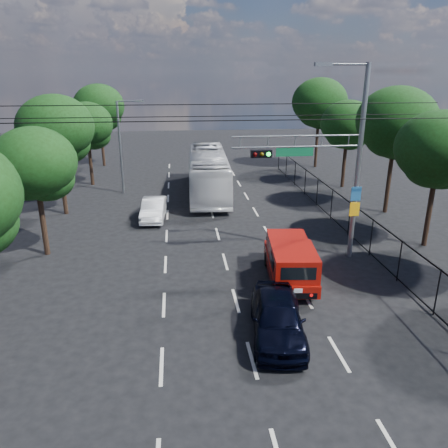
{
  "coord_description": "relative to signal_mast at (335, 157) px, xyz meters",
  "views": [
    {
      "loc": [
        -2.27,
        -12.07,
        9.11
      ],
      "look_at": [
        -0.3,
        5.8,
        2.8
      ],
      "focal_mm": 35.0,
      "sensor_mm": 36.0,
      "label": 1
    }
  ],
  "objects": [
    {
      "name": "fence_right",
      "position": [
        2.32,
        4.18,
        -4.21
      ],
      "size": [
        0.06,
        34.03,
        2.0
      ],
      "color": "black",
      "rests_on": "ground"
    },
    {
      "name": "white_bus",
      "position": [
        -5.13,
        13.11,
        -3.56
      ],
      "size": [
        3.32,
        12.16,
        3.36
      ],
      "primitive_type": "imported",
      "rotation": [
        0.0,
        0.0,
        -0.04
      ],
      "color": "silver",
      "rests_on": "ground"
    },
    {
      "name": "tree_left_b",
      "position": [
        -14.47,
        2.03,
        -0.66
      ],
      "size": [
        4.08,
        4.08,
        6.63
      ],
      "color": "black",
      "rests_on": "ground"
    },
    {
      "name": "navy_hatchback",
      "position": [
        -4.15,
        -6.7,
        -4.46
      ],
      "size": [
        2.45,
        4.79,
        1.56
      ],
      "primitive_type": "imported",
      "rotation": [
        0.0,
        0.0,
        -0.14
      ],
      "color": "black",
      "rests_on": "ground"
    },
    {
      "name": "tree_left_d",
      "position": [
        -14.67,
        17.03,
        -0.52
      ],
      "size": [
        4.2,
        4.2,
        6.83
      ],
      "color": "black",
      "rests_on": "ground"
    },
    {
      "name": "tree_right_d",
      "position": [
        6.13,
        14.03,
        -0.39
      ],
      "size": [
        4.32,
        4.32,
        7.02
      ],
      "color": "black",
      "rests_on": "ground"
    },
    {
      "name": "ground",
      "position": [
        -5.28,
        -7.99,
        -5.24
      ],
      "size": [
        120.0,
        120.0,
        0.0
      ],
      "primitive_type": "plane",
      "color": "black",
      "rests_on": "ground"
    },
    {
      "name": "utility_wires",
      "position": [
        -5.28,
        0.84,
        1.99
      ],
      "size": [
        22.0,
        5.04,
        0.74
      ],
      "color": "black",
      "rests_on": "ground"
    },
    {
      "name": "lane_markings",
      "position": [
        -5.28,
        6.01,
        -5.24
      ],
      "size": [
        6.12,
        38.0,
        0.01
      ],
      "color": "beige",
      "rests_on": "ground"
    },
    {
      "name": "tree_right_e",
      "position": [
        6.33,
        22.03,
        0.69
      ],
      "size": [
        5.28,
        5.28,
        8.58
      ],
      "color": "black",
      "rests_on": "ground"
    },
    {
      "name": "tree_left_c",
      "position": [
        -15.07,
        9.03,
        0.15
      ],
      "size": [
        4.8,
        4.8,
        7.8
      ],
      "color": "black",
      "rests_on": "ground"
    },
    {
      "name": "tree_right_c",
      "position": [
        6.53,
        7.03,
        0.49
      ],
      "size": [
        5.1,
        5.1,
        8.29
      ],
      "color": "black",
      "rests_on": "ground"
    },
    {
      "name": "signal_mast",
      "position": [
        0.0,
        0.0,
        0.0
      ],
      "size": [
        6.43,
        0.39,
        9.5
      ],
      "color": "slate",
      "rests_on": "ground"
    },
    {
      "name": "streetlight_left",
      "position": [
        -11.62,
        14.01,
        -1.3
      ],
      "size": [
        2.09,
        0.22,
        7.08
      ],
      "color": "slate",
      "rests_on": "ground"
    },
    {
      "name": "tree_left_e",
      "position": [
        -14.87,
        25.03,
        0.29
      ],
      "size": [
        4.92,
        4.92,
        7.99
      ],
      "color": "black",
      "rests_on": "ground"
    },
    {
      "name": "white_van",
      "position": [
        -9.14,
        7.26,
        -4.58
      ],
      "size": [
        1.65,
        4.12,
        1.33
      ],
      "primitive_type": "imported",
      "rotation": [
        0.0,
        0.0,
        -0.06
      ],
      "color": "white",
      "rests_on": "ground"
    },
    {
      "name": "tree_right_b",
      "position": [
        5.93,
        1.03,
        -0.19
      ],
      "size": [
        4.5,
        4.5,
        7.31
      ],
      "color": "black",
      "rests_on": "ground"
    },
    {
      "name": "red_pickup",
      "position": [
        -2.6,
        -2.4,
        -4.22
      ],
      "size": [
        2.4,
        5.33,
        1.92
      ],
      "color": "black",
      "rests_on": "ground"
    }
  ]
}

